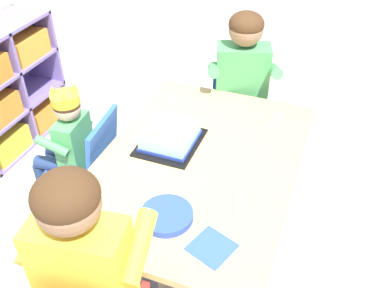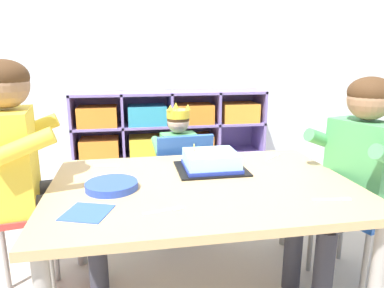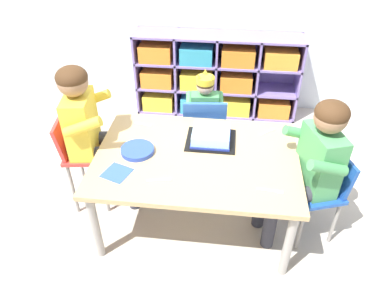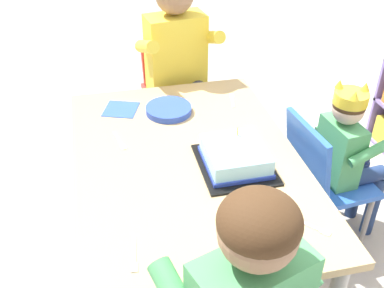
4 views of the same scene
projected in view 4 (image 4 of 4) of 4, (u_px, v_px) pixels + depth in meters
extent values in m
plane|color=#BCB2A3|center=(188.00, 257.00, 2.14)|extent=(16.00, 16.00, 0.00)
cube|color=tan|center=(188.00, 163.00, 1.83)|extent=(1.28, 0.89, 0.03)
cylinder|color=#9E9993|center=(92.00, 151.00, 2.39)|extent=(0.05, 0.05, 0.53)
cylinder|color=#9E9993|center=(233.00, 133.00, 2.53)|extent=(0.05, 0.05, 0.53)
cube|color=blue|center=(331.00, 180.00, 2.08)|extent=(0.38, 0.35, 0.03)
cube|color=blue|center=(307.00, 156.00, 1.95)|extent=(0.33, 0.10, 0.31)
cylinder|color=gray|center=(366.00, 223.00, 2.10)|extent=(0.02, 0.02, 0.32)
cylinder|color=gray|center=(331.00, 184.00, 2.33)|extent=(0.02, 0.02, 0.32)
cylinder|color=gray|center=(317.00, 236.00, 2.03)|extent=(0.02, 0.02, 0.32)
cylinder|color=gray|center=(286.00, 195.00, 2.26)|extent=(0.02, 0.02, 0.32)
cube|color=#4C9E5B|center=(339.00, 152.00, 2.00)|extent=(0.22, 0.13, 0.29)
sphere|color=#DBB293|center=(349.00, 109.00, 1.87)|extent=(0.13, 0.13, 0.13)
ellipsoid|color=#472D19|center=(349.00, 104.00, 1.86)|extent=(0.14, 0.14, 0.10)
cylinder|color=yellow|center=(351.00, 98.00, 1.85)|extent=(0.14, 0.14, 0.05)
cone|color=yellow|center=(366.00, 86.00, 1.84)|extent=(0.04, 0.04, 0.04)
cone|color=yellow|center=(355.00, 96.00, 1.77)|extent=(0.04, 0.04, 0.04)
cone|color=yellow|center=(340.00, 84.00, 1.86)|extent=(0.04, 0.04, 0.04)
cylinder|color=navy|center=(363.00, 177.00, 2.04)|extent=(0.09, 0.22, 0.07)
cylinder|color=navy|center=(346.00, 161.00, 2.14)|extent=(0.09, 0.22, 0.07)
cylinder|color=navy|center=(373.00, 205.00, 2.18)|extent=(0.06, 0.06, 0.34)
cylinder|color=navy|center=(357.00, 189.00, 2.28)|extent=(0.06, 0.06, 0.34)
cylinder|color=#4C9E5B|center=(368.00, 154.00, 1.87)|extent=(0.06, 0.18, 0.10)
cylinder|color=#4C9E5B|center=(334.00, 123.00, 2.07)|extent=(0.06, 0.18, 0.10)
cube|color=red|center=(177.00, 91.00, 2.52)|extent=(0.32, 0.36, 0.03)
cube|color=red|center=(168.00, 59.00, 2.55)|extent=(0.10, 0.31, 0.25)
cylinder|color=gray|center=(161.00, 142.00, 2.53)|extent=(0.02, 0.02, 0.44)
cylinder|color=gray|center=(206.00, 132.00, 2.61)|extent=(0.02, 0.02, 0.44)
cylinder|color=gray|center=(150.00, 122.00, 2.70)|extent=(0.02, 0.02, 0.44)
cylinder|color=gray|center=(192.00, 114.00, 2.78)|extent=(0.02, 0.02, 0.44)
cube|color=yellow|center=(176.00, 54.00, 2.40)|extent=(0.20, 0.32, 0.42)
cylinder|color=#33333D|center=(170.00, 101.00, 2.36)|extent=(0.31, 0.14, 0.10)
cylinder|color=#33333D|center=(202.00, 95.00, 2.41)|extent=(0.31, 0.14, 0.10)
cylinder|color=#33333D|center=(180.00, 158.00, 2.39)|extent=(0.08, 0.08, 0.46)
cylinder|color=#33333D|center=(212.00, 151.00, 2.45)|extent=(0.08, 0.08, 0.46)
cylinder|color=yellow|center=(147.00, 47.00, 2.25)|extent=(0.25, 0.10, 0.14)
cylinder|color=yellow|center=(211.00, 37.00, 2.35)|extent=(0.25, 0.10, 0.14)
sphere|color=#997051|center=(258.00, 231.00, 1.03)|extent=(0.19, 0.19, 0.19)
ellipsoid|color=#472D19|center=(259.00, 222.00, 1.01)|extent=(0.19, 0.19, 0.14)
cylinder|color=#4C9E5B|center=(287.00, 251.00, 1.27)|extent=(0.26, 0.14, 0.14)
cube|color=black|center=(235.00, 164.00, 1.79)|extent=(0.32, 0.28, 0.01)
cube|color=#9ED1EF|center=(235.00, 155.00, 1.77)|extent=(0.24, 0.23, 0.08)
cube|color=#283DB2|center=(235.00, 162.00, 1.78)|extent=(0.25, 0.24, 0.02)
cylinder|color=#EFCC4C|center=(238.00, 132.00, 1.80)|extent=(0.01, 0.01, 0.04)
cylinder|color=blue|center=(169.00, 110.00, 2.12)|extent=(0.21, 0.21, 0.03)
cube|color=#3356B7|center=(121.00, 109.00, 2.15)|extent=(0.19, 0.19, 0.00)
cube|color=white|center=(118.00, 138.00, 1.95)|extent=(0.11, 0.03, 0.00)
cube|color=white|center=(123.00, 147.00, 1.89)|extent=(0.04, 0.03, 0.00)
cube|color=white|center=(233.00, 102.00, 2.20)|extent=(0.09, 0.03, 0.00)
cube|color=white|center=(232.00, 96.00, 2.25)|extent=(0.04, 0.03, 0.00)
cube|color=white|center=(306.00, 224.00, 1.52)|extent=(0.08, 0.07, 0.00)
cube|color=white|center=(325.00, 233.00, 1.49)|extent=(0.04, 0.04, 0.00)
cube|color=white|center=(134.00, 249.00, 1.44)|extent=(0.11, 0.02, 0.00)
cube|color=white|center=(134.00, 267.00, 1.38)|extent=(0.04, 0.02, 0.00)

